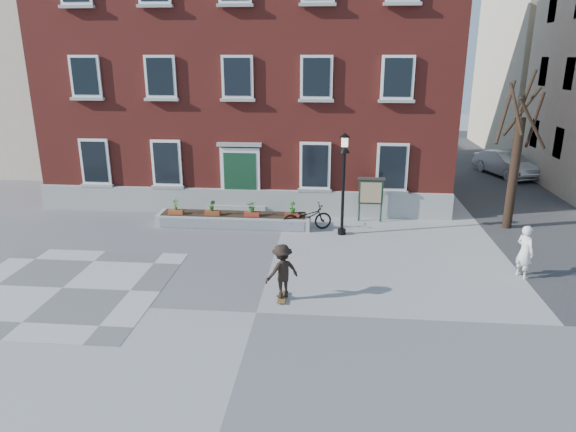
# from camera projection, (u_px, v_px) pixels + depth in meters

# --- Properties ---
(ground) EXTENTS (100.00, 100.00, 0.00)m
(ground) POSITION_uv_depth(u_px,v_px,m) (256.00, 313.00, 13.86)
(ground) COLOR gray
(ground) RESTS_ON ground
(checker_patch) EXTENTS (6.00, 6.00, 0.01)m
(checker_patch) POSITION_uv_depth(u_px,v_px,m) (63.00, 288.00, 15.32)
(checker_patch) COLOR #5D5D60
(checker_patch) RESTS_ON ground
(distant_building) EXTENTS (10.00, 12.00, 13.00)m
(distant_building) POSITION_uv_depth(u_px,v_px,m) (20.00, 57.00, 32.44)
(distant_building) COLOR beige
(distant_building) RESTS_ON ground
(bicycle) EXTENTS (2.13, 1.27, 1.05)m
(bicycle) POSITION_uv_depth(u_px,v_px,m) (307.00, 217.00, 20.25)
(bicycle) COLOR black
(bicycle) RESTS_ON ground
(parked_car) EXTENTS (2.83, 4.55, 1.42)m
(parked_car) POSITION_uv_depth(u_px,v_px,m) (506.00, 164.00, 29.25)
(parked_car) COLOR #A9ABAE
(parked_car) RESTS_ON ground
(bystander) EXTENTS (0.64, 0.73, 1.69)m
(bystander) POSITION_uv_depth(u_px,v_px,m) (525.00, 252.00, 15.85)
(bystander) COLOR white
(bystander) RESTS_ON ground
(brick_building) EXTENTS (18.40, 10.85, 12.60)m
(brick_building) POSITION_uv_depth(u_px,v_px,m) (256.00, 62.00, 25.41)
(brick_building) COLOR maroon
(brick_building) RESTS_ON ground
(planter_assembly) EXTENTS (6.20, 1.12, 1.15)m
(planter_assembly) POSITION_uv_depth(u_px,v_px,m) (234.00, 219.00, 20.75)
(planter_assembly) COLOR #B8B8B3
(planter_assembly) RESTS_ON ground
(bare_tree) EXTENTS (1.83, 1.83, 6.16)m
(bare_tree) POSITION_uv_depth(u_px,v_px,m) (516.00, 159.00, 19.85)
(bare_tree) COLOR black
(bare_tree) RESTS_ON ground
(lamp_post) EXTENTS (0.40, 0.40, 3.93)m
(lamp_post) POSITION_uv_depth(u_px,v_px,m) (344.00, 170.00, 19.15)
(lamp_post) COLOR black
(lamp_post) RESTS_ON ground
(notice_board) EXTENTS (1.10, 0.16, 1.87)m
(notice_board) POSITION_uv_depth(u_px,v_px,m) (371.00, 192.00, 21.09)
(notice_board) COLOR #172E20
(notice_board) RESTS_ON ground
(skateboarder) EXTENTS (1.17, 1.06, 1.65)m
(skateboarder) POSITION_uv_depth(u_px,v_px,m) (282.00, 271.00, 14.38)
(skateboarder) COLOR brown
(skateboarder) RESTS_ON ground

